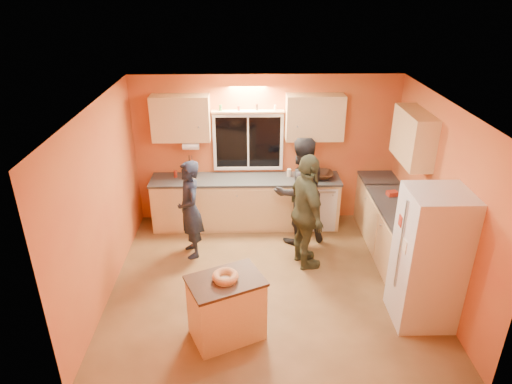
{
  "coord_description": "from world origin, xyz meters",
  "views": [
    {
      "loc": [
        -0.33,
        -5.44,
        4.02
      ],
      "look_at": [
        -0.2,
        0.4,
        1.26
      ],
      "focal_mm": 32.0,
      "sensor_mm": 36.0,
      "label": 1
    }
  ],
  "objects_px": {
    "island": "(227,308)",
    "person_center": "(300,191)",
    "person_left": "(190,210)",
    "refrigerator": "(429,259)",
    "person_right": "(307,213)"
  },
  "relations": [
    {
      "from": "person_center",
      "to": "person_right",
      "type": "relative_size",
      "value": 1.01
    },
    {
      "from": "island",
      "to": "person_right",
      "type": "xyz_separation_m",
      "value": [
        1.13,
        1.51,
        0.47
      ]
    },
    {
      "from": "person_right",
      "to": "person_center",
      "type": "bearing_deg",
      "value": -12.64
    },
    {
      "from": "person_left",
      "to": "person_center",
      "type": "relative_size",
      "value": 0.87
    },
    {
      "from": "island",
      "to": "person_left",
      "type": "distance_m",
      "value": 1.99
    },
    {
      "from": "person_left",
      "to": "person_right",
      "type": "bearing_deg",
      "value": 60.28
    },
    {
      "from": "person_left",
      "to": "person_center",
      "type": "height_order",
      "value": "person_center"
    },
    {
      "from": "refrigerator",
      "to": "person_center",
      "type": "distance_m",
      "value": 2.38
    },
    {
      "from": "island",
      "to": "person_center",
      "type": "height_order",
      "value": "person_center"
    },
    {
      "from": "person_center",
      "to": "person_right",
      "type": "xyz_separation_m",
      "value": [
        0.02,
        -0.72,
        -0.01
      ]
    },
    {
      "from": "refrigerator",
      "to": "person_right",
      "type": "xyz_separation_m",
      "value": [
        -1.35,
        1.23,
        -0.0
      ]
    },
    {
      "from": "refrigerator",
      "to": "person_right",
      "type": "bearing_deg",
      "value": 137.57
    },
    {
      "from": "island",
      "to": "person_right",
      "type": "relative_size",
      "value": 0.57
    },
    {
      "from": "refrigerator",
      "to": "person_right",
      "type": "distance_m",
      "value": 1.83
    },
    {
      "from": "island",
      "to": "person_right",
      "type": "distance_m",
      "value": 1.95
    }
  ]
}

